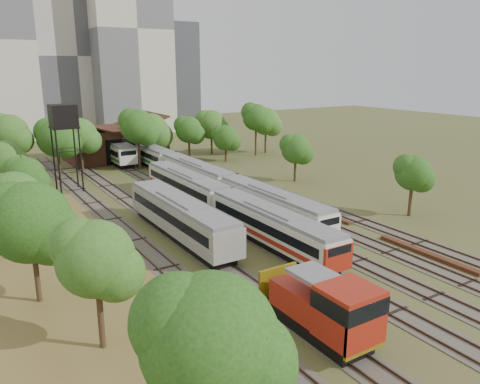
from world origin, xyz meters
TOP-DOWN VIEW (x-y plane):
  - ground at (0.00, 0.00)m, footprint 240.00×240.00m
  - dry_grass_patch at (-18.00, 8.00)m, footprint 14.00×60.00m
  - tracks at (-0.67, 25.00)m, footprint 24.60×80.00m
  - railcar_red_set at (-2.00, 18.56)m, footprint 2.79×34.58m
  - railcar_green_set at (2.00, 32.73)m, footprint 2.74×52.07m
  - railcar_rear at (-2.00, 55.85)m, footprint 2.96×16.08m
  - shunter_locomotive at (-8.00, -4.00)m, footprint 3.07×8.13m
  - old_grey_coach at (-8.00, 16.13)m, footprint 3.04×18.00m
  - water_tower at (-12.86, 39.68)m, footprint 3.22×3.22m
  - rail_pile_near at (8.00, 0.93)m, footprint 0.65×9.78m
  - rail_pile_far at (8.20, 14.46)m, footprint 0.53×8.41m
  - maintenance_shed at (-1.00, 57.98)m, footprint 16.45×11.55m
  - tree_band_left at (-20.04, 23.69)m, footprint 8.89×75.78m
  - tree_band_far at (2.74, 50.14)m, footprint 48.09×10.76m
  - tree_band_right at (15.07, 29.96)m, footprint 5.71×40.62m
  - tower_centre at (2.00, 100.00)m, footprint 20.00×18.00m
  - tower_right at (14.00, 92.00)m, footprint 18.00×16.00m
  - tower_far_right at (34.00, 110.00)m, footprint 12.00×12.00m

SIDE VIEW (x-z plane):
  - ground at x=0.00m, z-range 0.00..0.00m
  - dry_grass_patch at x=-18.00m, z-range 0.00..0.04m
  - tracks at x=-0.67m, z-range -0.05..0.14m
  - rail_pile_far at x=8.20m, z-range 0.00..0.27m
  - rail_pile_near at x=8.00m, z-range 0.00..0.33m
  - railcar_green_set at x=2.00m, z-range 0.10..3.48m
  - railcar_red_set at x=-2.00m, z-range 0.10..3.54m
  - railcar_rear at x=-2.00m, z-range 0.10..3.76m
  - shunter_locomotive at x=-8.00m, z-range -0.04..3.98m
  - old_grey_coach at x=-8.00m, z-range 0.17..3.94m
  - maintenance_shed at x=-1.00m, z-range -0.87..6.70m
  - tree_band_right at x=15.07m, z-range 1.08..7.75m
  - tree_band_left at x=-20.04m, z-range 0.92..9.40m
  - tree_band_far at x=2.74m, z-range 1.19..10.54m
  - water_tower at x=-12.86m, z-range 3.82..14.94m
  - tower_far_right at x=34.00m, z-range 0.00..28.00m
  - tower_centre at x=2.00m, z-range 0.00..36.00m
  - tower_right at x=14.00m, z-range 0.00..48.00m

